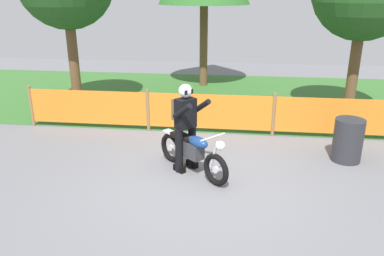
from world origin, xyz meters
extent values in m
cube|color=slate|center=(0.00, 0.00, -0.01)|extent=(24.00, 24.00, 0.02)
cube|color=#386B2D|center=(0.00, 5.77, 0.01)|extent=(24.00, 6.68, 0.01)
cylinder|color=olive|center=(-4.52, 2.42, 0.53)|extent=(0.08, 0.08, 1.05)
cylinder|color=olive|center=(-1.51, 2.42, 0.53)|extent=(0.08, 0.08, 1.05)
cylinder|color=olive|center=(1.51, 2.42, 0.53)|extent=(0.08, 0.08, 1.05)
cube|color=orange|center=(-3.01, 2.42, 0.54)|extent=(2.93, 0.02, 0.85)
cube|color=orange|center=(0.00, 2.42, 0.54)|extent=(2.93, 0.02, 0.85)
cube|color=orange|center=(3.01, 2.42, 0.54)|extent=(2.93, 0.02, 0.85)
cylinder|color=brown|center=(-3.99, 4.03, 1.32)|extent=(0.28, 0.28, 2.63)
cylinder|color=brown|center=(-0.61, 7.35, 1.41)|extent=(0.28, 0.28, 2.82)
cylinder|color=brown|center=(3.64, 4.10, 1.22)|extent=(0.28, 0.28, 2.44)
torus|color=black|center=(0.32, -0.18, 0.30)|extent=(0.51, 0.48, 0.60)
cylinder|color=silver|center=(0.32, -0.18, 0.30)|extent=(0.13, 0.13, 0.13)
torus|color=black|center=(-0.64, 0.71, 0.30)|extent=(0.51, 0.48, 0.60)
cylinder|color=silver|center=(-0.64, 0.71, 0.30)|extent=(0.13, 0.13, 0.13)
cube|color=#38383D|center=(-0.20, 0.30, 0.47)|extent=(0.56, 0.55, 0.30)
ellipsoid|color=navy|center=(-0.04, 0.15, 0.67)|extent=(0.51, 0.50, 0.21)
cube|color=black|center=(-0.37, 0.46, 0.65)|extent=(0.52, 0.51, 0.09)
cube|color=silver|center=(-0.64, 0.71, 0.63)|extent=(0.35, 0.34, 0.04)
cylinder|color=silver|center=(0.28, -0.14, 0.57)|extent=(0.20, 0.19, 0.53)
sphere|color=white|center=(0.39, -0.24, 0.79)|extent=(0.24, 0.24, 0.17)
cylinder|color=silver|center=(0.25, -0.12, 0.89)|extent=(0.40, 0.43, 0.03)
cylinder|color=silver|center=(-0.31, 0.58, 0.24)|extent=(0.42, 0.40, 0.07)
cylinder|color=black|center=(-0.19, 0.51, 0.43)|extent=(0.21, 0.21, 0.86)
cube|color=black|center=(-0.19, 0.51, 0.06)|extent=(0.27, 0.26, 0.12)
cylinder|color=black|center=(-0.41, 0.28, 0.43)|extent=(0.21, 0.21, 0.86)
cube|color=black|center=(-0.41, 0.28, 0.06)|extent=(0.27, 0.26, 0.12)
cube|color=black|center=(-0.30, 0.39, 1.14)|extent=(0.42, 0.43, 0.56)
cylinder|color=black|center=(-0.02, 0.43, 1.26)|extent=(0.42, 0.40, 0.38)
cylinder|color=black|center=(-0.32, 0.11, 1.26)|extent=(0.42, 0.40, 0.38)
sphere|color=white|center=(-0.30, 0.39, 1.56)|extent=(0.35, 0.35, 0.25)
cube|color=black|center=(-0.23, 0.32, 1.56)|extent=(0.14, 0.15, 0.08)
cube|color=brown|center=(-0.42, 0.51, 1.18)|extent=(0.31, 0.31, 0.40)
cylinder|color=#2D2D33|center=(2.89, 1.19, 0.44)|extent=(0.58, 0.58, 0.88)
camera|label=1|loc=(0.64, -6.29, 3.30)|focal=35.83mm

